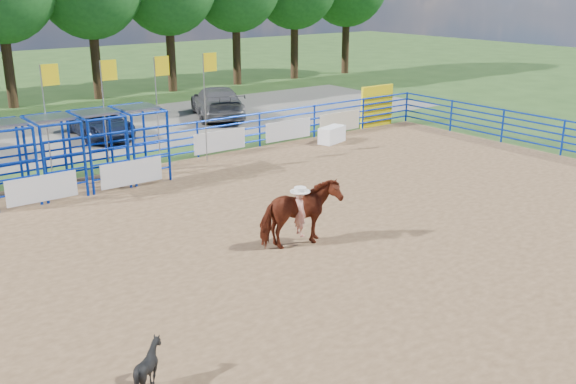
% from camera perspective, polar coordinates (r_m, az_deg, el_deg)
% --- Properties ---
extents(ground, '(120.00, 120.00, 0.00)m').
position_cam_1_polar(ground, '(16.63, -0.20, -5.64)').
color(ground, '#375823').
rests_on(ground, ground).
extents(arena_dirt, '(30.00, 20.00, 0.02)m').
position_cam_1_polar(arena_dirt, '(16.62, -0.20, -5.61)').
color(arena_dirt, olive).
rests_on(arena_dirt, ground).
extents(gravel_strip, '(40.00, 10.00, 0.01)m').
position_cam_1_polar(gravel_strip, '(31.34, -19.07, 4.72)').
color(gravel_strip, slate).
rests_on(gravel_strip, ground).
extents(announcer_table, '(1.44, 0.98, 0.71)m').
position_cam_1_polar(announcer_table, '(28.33, 3.92, 5.11)').
color(announcer_table, white).
rests_on(announcer_table, arena_dirt).
extents(horse_and_rider, '(2.25, 1.28, 2.25)m').
position_cam_1_polar(horse_and_rider, '(16.81, 1.08, -1.86)').
color(horse_and_rider, maroon).
rests_on(horse_and_rider, arena_dirt).
extents(calf, '(0.80, 0.72, 0.85)m').
position_cam_1_polar(calf, '(11.57, -12.29, -14.97)').
color(calf, black).
rests_on(calf, arena_dirt).
extents(car_c, '(2.43, 4.71, 1.27)m').
position_cam_1_polar(car_c, '(30.47, -16.33, 5.86)').
color(car_c, '#161E37').
rests_on(car_c, gravel_strip).
extents(car_d, '(4.16, 6.03, 1.62)m').
position_cam_1_polar(car_d, '(33.92, -6.32, 7.95)').
color(car_d, '#515153').
rests_on(car_d, gravel_strip).
extents(perimeter_fence, '(30.10, 20.10, 1.50)m').
position_cam_1_polar(perimeter_fence, '(16.34, -0.20, -3.23)').
color(perimeter_fence, '#082EB7').
rests_on(perimeter_fence, ground).
extents(chute_assembly, '(19.32, 2.41, 4.20)m').
position_cam_1_polar(chute_assembly, '(22.92, -17.44, 3.51)').
color(chute_assembly, '#082EB7').
rests_on(chute_assembly, ground).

